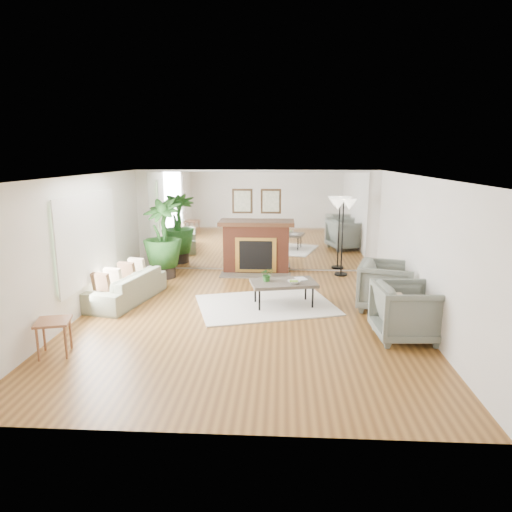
# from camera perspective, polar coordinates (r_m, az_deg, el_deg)

# --- Properties ---
(ground) EXTENTS (7.00, 7.00, 0.00)m
(ground) POSITION_cam_1_polar(r_m,az_deg,el_deg) (8.25, -1.27, -7.72)
(ground) COLOR brown
(ground) RESTS_ON ground
(wall_left) EXTENTS (0.02, 7.00, 2.50)m
(wall_left) POSITION_cam_1_polar(r_m,az_deg,el_deg) (8.67, -21.43, 0.99)
(wall_left) COLOR white
(wall_left) RESTS_ON ground
(wall_right) EXTENTS (0.02, 7.00, 2.50)m
(wall_right) POSITION_cam_1_polar(r_m,az_deg,el_deg) (8.22, 19.93, 0.52)
(wall_right) COLOR white
(wall_right) RESTS_ON ground
(wall_back) EXTENTS (6.00, 0.02, 2.50)m
(wall_back) POSITION_cam_1_polar(r_m,az_deg,el_deg) (11.33, 0.09, 4.38)
(wall_back) COLOR white
(wall_back) RESTS_ON ground
(mirror_panel) EXTENTS (5.40, 0.04, 2.40)m
(mirror_panel) POSITION_cam_1_polar(r_m,az_deg,el_deg) (11.31, 0.09, 4.36)
(mirror_panel) COLOR silver
(mirror_panel) RESTS_ON wall_back
(window_panel) EXTENTS (0.04, 2.40, 1.50)m
(window_panel) POSITION_cam_1_polar(r_m,az_deg,el_deg) (9.00, -20.27, 2.12)
(window_panel) COLOR #B2E09E
(window_panel) RESTS_ON wall_left
(fireplace) EXTENTS (1.85, 0.83, 2.05)m
(fireplace) POSITION_cam_1_polar(r_m,az_deg,el_deg) (11.21, 0.03, 1.22)
(fireplace) COLOR brown
(fireplace) RESTS_ON ground
(area_rug) EXTENTS (2.95, 2.46, 0.03)m
(area_rug) POSITION_cam_1_polar(r_m,az_deg,el_deg) (8.88, 1.25, -6.13)
(area_rug) COLOR white
(area_rug) RESTS_ON ground
(coffee_table) EXTENTS (1.34, 0.95, 0.49)m
(coffee_table) POSITION_cam_1_polar(r_m,az_deg,el_deg) (8.74, 3.47, -3.47)
(coffee_table) COLOR #574F45
(coffee_table) RESTS_ON ground
(sofa) EXTENTS (1.17, 2.10, 0.58)m
(sofa) POSITION_cam_1_polar(r_m,az_deg,el_deg) (9.44, -15.90, -3.74)
(sofa) COLOR gray
(sofa) RESTS_ON ground
(armchair_back) EXTENTS (1.24, 1.22, 0.91)m
(armchair_back) POSITION_cam_1_polar(r_m,az_deg,el_deg) (8.89, 16.02, -3.63)
(armchair_back) COLOR slate
(armchair_back) RESTS_ON ground
(armchair_front) EXTENTS (1.03, 1.01, 0.89)m
(armchair_front) POSITION_cam_1_polar(r_m,az_deg,el_deg) (7.58, 18.34, -6.64)
(armchair_front) COLOR slate
(armchair_front) RESTS_ON ground
(side_table) EXTENTS (0.57, 0.57, 0.53)m
(side_table) POSITION_cam_1_polar(r_m,az_deg,el_deg) (7.26, -24.01, -7.99)
(side_table) COLOR #935B3B
(side_table) RESTS_ON ground
(potted_ficus) EXTENTS (1.15, 1.15, 1.87)m
(potted_ficus) POSITION_cam_1_polar(r_m,az_deg,el_deg) (10.90, -11.60, 2.47)
(potted_ficus) COLOR black
(potted_ficus) RESTS_ON ground
(floor_lamp) EXTENTS (0.60, 0.33, 1.84)m
(floor_lamp) POSITION_cam_1_polar(r_m,az_deg,el_deg) (10.98, 10.86, 5.58)
(floor_lamp) COLOR black
(floor_lamp) RESTS_ON ground
(tabletop_plant) EXTENTS (0.28, 0.26, 0.27)m
(tabletop_plant) POSITION_cam_1_polar(r_m,az_deg,el_deg) (8.71, 1.39, -2.32)
(tabletop_plant) COLOR #316826
(tabletop_plant) RESTS_ON coffee_table
(fruit_bowl) EXTENTS (0.27, 0.27, 0.06)m
(fruit_bowl) POSITION_cam_1_polar(r_m,az_deg,el_deg) (8.61, 4.77, -3.26)
(fruit_bowl) COLOR #935B3B
(fruit_bowl) RESTS_ON coffee_table
(book) EXTENTS (0.27, 0.31, 0.02)m
(book) POSITION_cam_1_polar(r_m,az_deg,el_deg) (8.88, 5.09, -2.92)
(book) COLOR #935B3B
(book) RESTS_ON coffee_table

